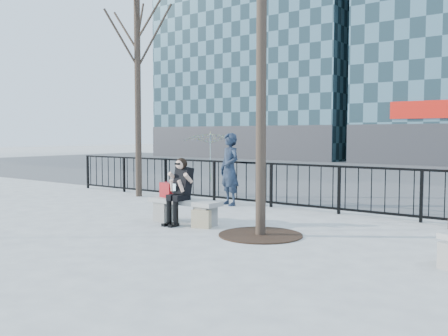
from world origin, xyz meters
The scene contains 12 objects.
ground centered at (0.00, 0.00, 0.00)m, with size 120.00×120.00×0.00m, color gray.
street_surface centered at (0.00, 15.00, 0.00)m, with size 60.00×23.00×0.01m, color #474747.
railing centered at (0.00, 3.00, 0.55)m, with size 14.00×0.06×1.10m.
building_left centered at (-15.00, 27.00, 11.30)m, with size 16.20×10.20×22.60m.
tree_left centered at (-4.00, 2.50, 4.86)m, with size 2.80×2.80×6.50m.
tree_grate centered at (1.90, -0.10, 0.01)m, with size 1.50×1.50×0.02m, color black.
bench_main centered at (0.00, 0.00, 0.30)m, with size 1.65×0.46×0.49m.
seated_woman centered at (0.00, -0.16, 0.67)m, with size 0.50×0.64×1.34m.
handbag centered at (-0.48, 0.02, 0.64)m, with size 0.38×0.18×0.31m, color maroon.
shopping_bag centered at (0.60, -0.19, 0.18)m, with size 0.37×0.14×0.35m, color beige.
standing_man centered at (-0.82, 2.64, 0.92)m, with size 0.67×0.44×1.84m, color black.
vendor_umbrella centered at (-5.25, 7.36, 0.96)m, with size 2.09×2.13×1.92m, color #D3E533.
Camera 1 is at (6.69, -7.51, 1.81)m, focal length 40.00 mm.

